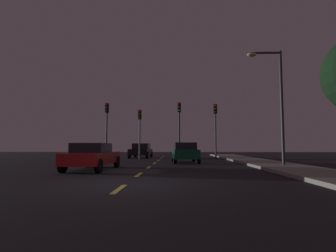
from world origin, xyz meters
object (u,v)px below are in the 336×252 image
Objects in this scene: traffic_signal_center_left at (140,124)px; car_oncoming_far at (141,150)px; traffic_signal_far_left at (107,120)px; street_lamp_right at (276,96)px; car_stopped_ahead at (185,152)px; traffic_signal_center_right at (179,120)px; traffic_signal_far_right at (215,121)px; car_adjacent_lane at (93,156)px.

traffic_signal_center_left reaches higher than car_oncoming_far.
street_lamp_right is (12.55, -9.12, 0.49)m from traffic_signal_far_left.
traffic_signal_far_left is 15.52m from street_lamp_right.
car_stopped_ahead is (7.28, -5.03, -2.94)m from traffic_signal_far_left.
traffic_signal_far_left is 1.00× the size of traffic_signal_center_right.
traffic_signal_center_right is 1.28× the size of car_oncoming_far.
traffic_signal_center_right is at bearing 94.32° from car_stopped_ahead.
traffic_signal_far_left is at bearing 145.39° from car_stopped_ahead.
street_lamp_right is (9.39, -9.12, 0.91)m from traffic_signal_center_left.
traffic_signal_far_right is (3.39, -0.00, -0.11)m from traffic_signal_center_right.
traffic_signal_center_left is 0.87× the size of traffic_signal_center_right.
car_oncoming_far is (0.52, 14.20, 0.05)m from car_adjacent_lane.
traffic_signal_center_left is at bearing -0.02° from traffic_signal_far_left.
car_oncoming_far is at bearing 158.44° from traffic_signal_far_right.
traffic_signal_far_left is at bearing 101.92° from car_adjacent_lane.
street_lamp_right is (10.17, 2.17, 3.47)m from car_adjacent_lane.
traffic_signal_far_right is at bearing -0.00° from traffic_signal_far_left.
traffic_signal_far_left reaches higher than car_adjacent_lane.
traffic_signal_far_right is 9.41m from street_lamp_right.
car_adjacent_lane is 10.96m from street_lamp_right.
traffic_signal_far_left is 3.19m from traffic_signal_center_left.
traffic_signal_far_left is 11.91m from car_adjacent_lane.
street_lamp_right is (2.26, -9.12, 0.59)m from traffic_signal_far_right.
traffic_signal_center_right is at bearing 0.02° from traffic_signal_center_left.
traffic_signal_far_right reaches higher than traffic_signal_center_left.
traffic_signal_center_left is 3.77m from traffic_signal_center_right.
street_lamp_right reaches higher than car_oncoming_far.
traffic_signal_far_left reaches higher than car_oncoming_far.
car_adjacent_lane is (-7.91, -11.28, -2.89)m from traffic_signal_far_right.
car_stopped_ahead is at bearing -85.68° from traffic_signal_center_right.
car_stopped_ahead is 0.90× the size of car_adjacent_lane.
traffic_signal_center_right reaches higher than car_stopped_ahead.
car_adjacent_lane is at bearing -92.08° from car_oncoming_far.
traffic_signal_center_left is at bearing -84.92° from car_oncoming_far.
traffic_signal_far_right is at bearing 103.93° from street_lamp_right.
traffic_signal_center_left is 6.97m from car_stopped_ahead.
car_adjacent_lane is at bearing -111.84° from traffic_signal_center_right.
traffic_signal_center_right is at bearing 68.16° from car_adjacent_lane.
traffic_signal_center_right reaches higher than traffic_signal_center_left.
traffic_signal_far_left is 10.29m from traffic_signal_far_right.
car_stopped_ahead is 9.08m from car_oncoming_far.
car_oncoming_far is at bearing 95.08° from traffic_signal_center_left.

